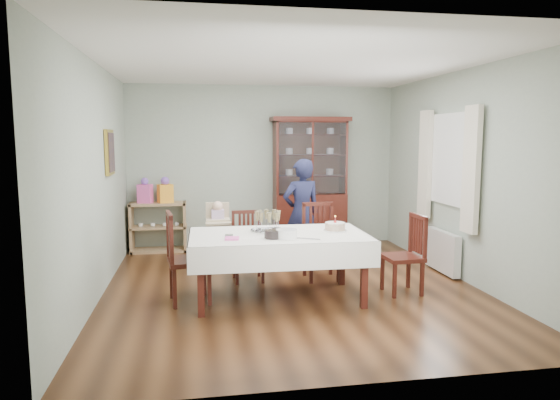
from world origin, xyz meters
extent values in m
plane|color=#593319|center=(0.00, 0.00, 0.00)|extent=(5.00, 5.00, 0.00)
plane|color=#9EAA99|center=(0.00, 2.50, 1.35)|extent=(4.50, 0.00, 4.50)
plane|color=#9EAA99|center=(-2.25, 0.00, 1.35)|extent=(0.00, 5.00, 5.00)
plane|color=#9EAA99|center=(2.25, 0.00, 1.35)|extent=(0.00, 5.00, 5.00)
plane|color=white|center=(0.00, 0.00, 2.70)|extent=(5.00, 5.00, 0.00)
cube|color=#411610|center=(-0.23, -0.43, 0.72)|extent=(1.92, 1.08, 0.06)
cube|color=silver|center=(-0.23, -0.43, 0.76)|extent=(2.02, 1.18, 0.01)
cube|color=#411610|center=(0.75, 2.26, 0.45)|extent=(1.20, 0.45, 0.90)
cube|color=white|center=(0.75, 2.07, 1.50)|extent=(1.12, 0.01, 1.16)
cube|color=#411610|center=(0.75, 2.26, 2.14)|extent=(1.30, 0.48, 0.07)
cube|color=tan|center=(-1.75, 2.28, 0.02)|extent=(0.90, 0.38, 0.04)
cube|color=tan|center=(-1.75, 2.28, 0.40)|extent=(0.90, 0.38, 0.03)
cube|color=tan|center=(-1.75, 2.28, 0.78)|extent=(0.90, 0.38, 0.04)
cube|color=tan|center=(-2.17, 2.28, 0.40)|extent=(0.04, 0.38, 0.80)
cube|color=tan|center=(-1.33, 2.28, 0.40)|extent=(0.04, 0.38, 0.80)
cube|color=gold|center=(-2.22, 0.80, 1.65)|extent=(0.04, 0.48, 0.58)
cube|color=white|center=(2.22, 0.30, 1.55)|extent=(0.04, 1.02, 1.22)
cube|color=silver|center=(2.16, -0.32, 1.45)|extent=(0.07, 0.30, 1.55)
cube|color=silver|center=(2.16, 0.92, 1.45)|extent=(0.07, 0.30, 1.55)
cube|color=white|center=(2.16, 0.30, 0.30)|extent=(0.10, 0.80, 0.55)
cube|color=#411610|center=(-0.49, 0.38, 0.41)|extent=(0.41, 0.41, 0.05)
cube|color=#411610|center=(-0.50, 0.56, 0.65)|extent=(0.38, 0.05, 0.47)
cube|color=#411610|center=(0.46, 0.29, 0.45)|extent=(0.45, 0.45, 0.05)
cube|color=#411610|center=(0.45, 0.49, 0.72)|extent=(0.42, 0.05, 0.52)
cube|color=#411610|center=(-1.23, -0.36, 0.47)|extent=(0.52, 0.52, 0.05)
cube|color=#411610|center=(-1.43, -0.38, 0.75)|extent=(0.10, 0.44, 0.54)
cube|color=#411610|center=(1.25, -0.45, 0.43)|extent=(0.44, 0.44, 0.05)
cube|color=#411610|center=(1.44, -0.44, 0.69)|extent=(0.06, 0.40, 0.50)
imported|color=black|center=(0.32, 0.92, 0.77)|extent=(0.63, 0.48, 1.54)
cube|color=tan|center=(-0.85, 0.90, 0.62)|extent=(0.32, 0.29, 0.23)
cube|color=tan|center=(-0.85, 0.90, 0.81)|extent=(0.32, 0.06, 0.26)
cube|color=tan|center=(-0.85, 0.90, 0.70)|extent=(0.34, 0.15, 0.03)
cube|color=#BFA3C6|center=(-0.85, 0.90, 0.77)|extent=(0.17, 0.13, 0.17)
sphere|color=beige|center=(-0.85, 0.90, 0.91)|extent=(0.14, 0.14, 0.14)
cylinder|color=silver|center=(-0.33, -0.28, 0.77)|extent=(0.40, 0.40, 0.01)
torus|color=silver|center=(-0.33, -0.28, 0.78)|extent=(0.41, 0.41, 0.02)
cylinder|color=white|center=(0.44, -0.38, 0.77)|extent=(0.27, 0.27, 0.01)
cylinder|color=brown|center=(0.44, -0.38, 0.82)|extent=(0.23, 0.23, 0.08)
cylinder|color=silver|center=(0.44, -0.38, 0.86)|extent=(0.23, 0.23, 0.01)
cylinder|color=#F24C4C|center=(0.44, -0.38, 0.90)|extent=(0.01, 0.01, 0.06)
sphere|color=yellow|center=(0.44, -0.38, 0.94)|extent=(0.02, 0.02, 0.02)
cylinder|color=black|center=(-0.33, -0.67, 0.80)|extent=(0.21, 0.21, 0.09)
cylinder|color=white|center=(-0.18, -0.69, 0.81)|extent=(0.24, 0.24, 0.10)
cube|color=#F058B2|center=(-0.77, -0.65, 0.77)|extent=(0.16, 0.16, 0.02)
cube|color=silver|center=(0.03, -0.78, 0.77)|extent=(0.24, 0.15, 0.01)
cube|color=#F058B2|center=(-1.94, 2.26, 0.95)|extent=(0.25, 0.20, 0.30)
sphere|color=#E533B2|center=(-1.94, 2.26, 1.15)|extent=(0.12, 0.12, 0.12)
cube|color=#FFA428|center=(-1.63, 2.26, 0.95)|extent=(0.27, 0.23, 0.29)
sphere|color=#E533B2|center=(-1.63, 2.26, 1.15)|extent=(0.14, 0.14, 0.14)
camera|label=1|loc=(-1.13, -5.88, 1.84)|focal=32.00mm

